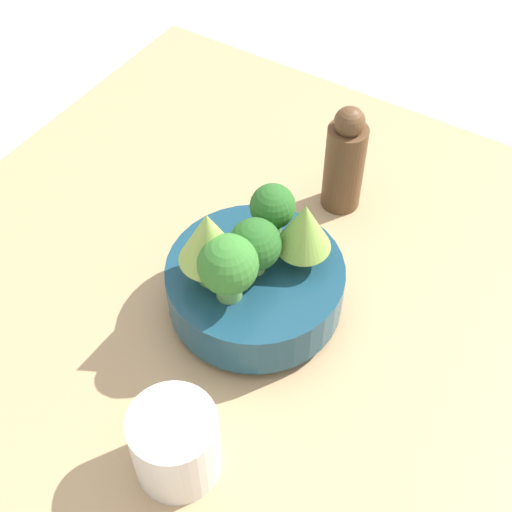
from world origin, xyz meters
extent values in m
plane|color=#ADA89E|center=(0.00, 0.00, 0.00)|extent=(6.00, 6.00, 0.00)
cube|color=tan|center=(0.00, 0.00, 0.02)|extent=(0.88, 0.85, 0.05)
cylinder|color=navy|center=(0.00, -0.02, 0.06)|extent=(0.09, 0.09, 0.01)
cylinder|color=navy|center=(0.00, -0.02, 0.09)|extent=(0.20, 0.20, 0.06)
cylinder|color=#609347|center=(0.05, -0.01, 0.13)|extent=(0.02, 0.02, 0.03)
sphere|color=#286023|center=(0.05, -0.01, 0.17)|extent=(0.05, 0.05, 0.05)
cylinder|color=#6BA34C|center=(-0.04, -0.01, 0.13)|extent=(0.03, 0.03, 0.03)
sphere|color=#387A2D|center=(-0.04, -0.01, 0.17)|extent=(0.06, 0.06, 0.06)
cylinder|color=#7AB256|center=(0.04, -0.05, 0.13)|extent=(0.02, 0.02, 0.02)
cone|color=#84AD47|center=(0.04, -0.05, 0.17)|extent=(0.06, 0.06, 0.06)
cylinder|color=#609347|center=(-0.04, 0.02, 0.14)|extent=(0.03, 0.03, 0.03)
cone|color=#93B751|center=(-0.04, 0.02, 0.19)|extent=(0.07, 0.07, 0.07)
cylinder|color=#7AB256|center=(0.00, -0.02, 0.13)|extent=(0.02, 0.02, 0.02)
sphere|color=#286023|center=(0.00, -0.02, 0.16)|extent=(0.06, 0.06, 0.06)
cylinder|color=silver|center=(-0.20, -0.05, 0.09)|extent=(0.09, 0.09, 0.09)
cylinder|color=brown|center=(0.21, -0.02, 0.11)|extent=(0.05, 0.05, 0.12)
sphere|color=brown|center=(0.21, -0.02, 0.18)|extent=(0.04, 0.04, 0.04)
camera|label=1|loc=(-0.42, -0.28, 0.72)|focal=50.00mm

